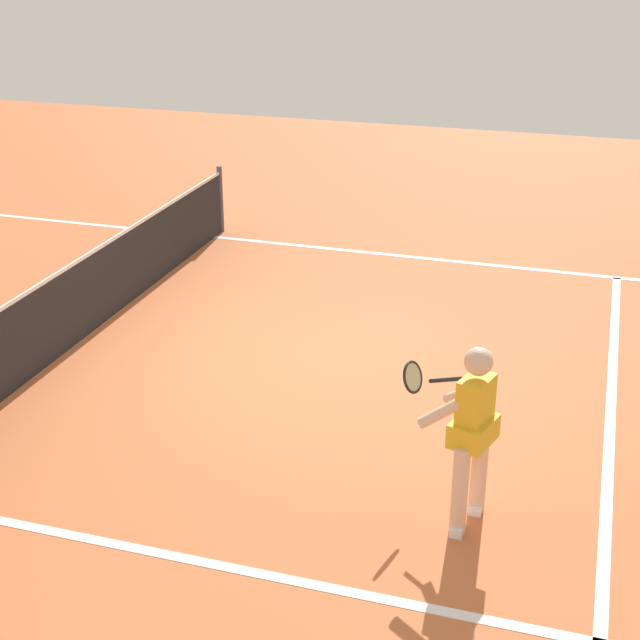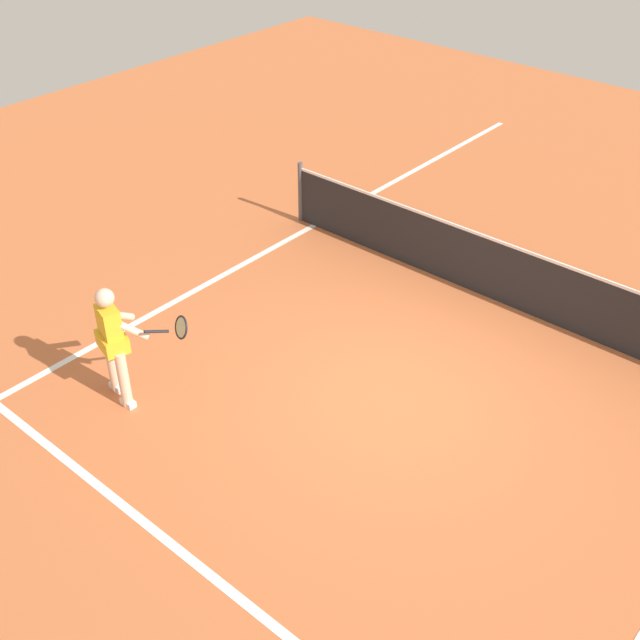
% 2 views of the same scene
% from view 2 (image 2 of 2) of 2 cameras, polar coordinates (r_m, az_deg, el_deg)
% --- Properties ---
extents(ground_plane, '(25.06, 25.06, 0.00)m').
position_cam_2_polar(ground_plane, '(9.84, 5.56, -5.20)').
color(ground_plane, '#C66638').
extents(service_line_marking, '(7.21, 0.10, 0.01)m').
position_cam_2_polar(service_line_marking, '(8.13, -9.01, -16.65)').
color(service_line_marking, white).
rests_on(service_line_marking, ground).
extents(sideline_left_marking, '(0.10, 17.28, 0.01)m').
position_cam_2_polar(sideline_left_marking, '(11.83, -8.66, 2.24)').
color(sideline_left_marking, white).
rests_on(sideline_left_marking, ground).
extents(court_net, '(7.89, 0.08, 1.03)m').
position_cam_2_polar(court_net, '(11.41, 13.38, 3.12)').
color(court_net, '#4C4C51').
rests_on(court_net, ground).
extents(tennis_player, '(0.95, 0.88, 1.55)m').
position_cam_2_polar(tennis_player, '(9.52, -14.39, -1.41)').
color(tennis_player, beige).
rests_on(tennis_player, ground).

